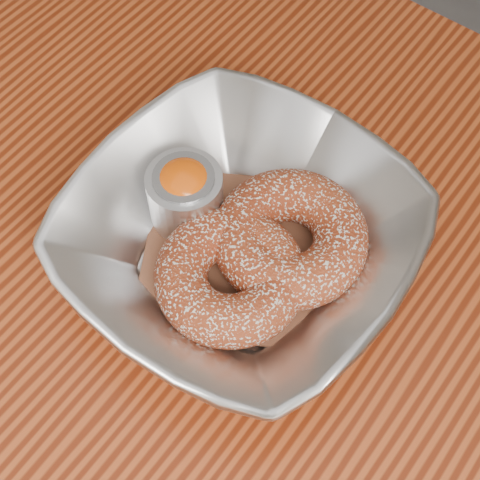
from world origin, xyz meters
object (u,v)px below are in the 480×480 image
Objects in this scene: donut_back at (290,237)px; ramekin at (185,194)px; donut_front at (230,276)px; table at (192,379)px; serving_bowl at (240,240)px.

donut_back is 2.01× the size of ramekin.
ramekin is (-0.07, 0.03, 0.01)m from donut_front.
table is 0.16m from donut_back.
table is 10.39× the size of donut_back.
ramekin reaches higher than table.
table is at bearing -86.58° from serving_bowl.
donut_front reaches higher than table.
table is 10.93× the size of donut_front.
serving_bowl is 0.04m from donut_back.
donut_back is 0.05m from donut_front.
ramekin is at bearing 154.60° from donut_front.
serving_bowl is at bearing -4.25° from ramekin.
serving_bowl is 0.03m from donut_front.
serving_bowl is 2.15× the size of donut_back.
donut_back is 0.09m from ramekin.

